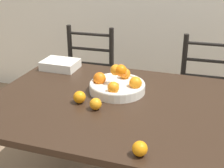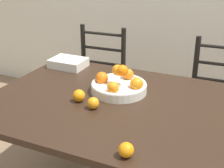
{
  "view_description": "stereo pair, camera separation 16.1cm",
  "coord_description": "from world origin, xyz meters",
  "px_view_note": "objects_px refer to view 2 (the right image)",
  "views": [
    {
      "loc": [
        0.37,
        -1.45,
        1.52
      ],
      "look_at": [
        -0.12,
        0.03,
        0.85
      ],
      "focal_mm": 50.0,
      "sensor_mm": 36.0,
      "label": 1
    },
    {
      "loc": [
        0.52,
        -1.39,
        1.52
      ],
      "look_at": [
        -0.12,
        0.03,
        0.85
      ],
      "focal_mm": 50.0,
      "sensor_mm": 36.0,
      "label": 2
    }
  ],
  "objects_px": {
    "book_stack": "(68,63)",
    "chair_left": "(97,83)",
    "orange_loose_0": "(126,150)",
    "orange_loose_1": "(93,103)",
    "fruit_bowl": "(119,85)",
    "chair_right": "(216,105)",
    "orange_loose_2": "(79,96)"
  },
  "relations": [
    {
      "from": "chair_right",
      "to": "orange_loose_0",
      "type": "bearing_deg",
      "value": -102.65
    },
    {
      "from": "fruit_bowl",
      "to": "chair_left",
      "type": "xyz_separation_m",
      "value": [
        -0.5,
        0.69,
        -0.34
      ]
    },
    {
      "from": "chair_left",
      "to": "chair_right",
      "type": "xyz_separation_m",
      "value": [
        0.99,
        0.0,
        0.0
      ]
    },
    {
      "from": "chair_right",
      "to": "book_stack",
      "type": "relative_size",
      "value": 3.92
    },
    {
      "from": "fruit_bowl",
      "to": "chair_right",
      "type": "bearing_deg",
      "value": 54.33
    },
    {
      "from": "chair_left",
      "to": "book_stack",
      "type": "xyz_separation_m",
      "value": [
        0.01,
        -0.45,
        0.33
      ]
    },
    {
      "from": "orange_loose_0",
      "to": "orange_loose_2",
      "type": "distance_m",
      "value": 0.55
    },
    {
      "from": "chair_right",
      "to": "chair_left",
      "type": "bearing_deg",
      "value": 177.58
    },
    {
      "from": "chair_left",
      "to": "chair_right",
      "type": "height_order",
      "value": "same"
    },
    {
      "from": "orange_loose_1",
      "to": "book_stack",
      "type": "relative_size",
      "value": 0.26
    },
    {
      "from": "orange_loose_1",
      "to": "book_stack",
      "type": "xyz_separation_m",
      "value": [
        -0.45,
        0.48,
        -0.0
      ]
    },
    {
      "from": "orange_loose_0",
      "to": "orange_loose_1",
      "type": "distance_m",
      "value": 0.44
    },
    {
      "from": "fruit_bowl",
      "to": "orange_loose_1",
      "type": "height_order",
      "value": "fruit_bowl"
    },
    {
      "from": "orange_loose_1",
      "to": "chair_right",
      "type": "height_order",
      "value": "chair_right"
    },
    {
      "from": "orange_loose_2",
      "to": "chair_right",
      "type": "xyz_separation_m",
      "value": [
        0.64,
        0.89,
        -0.33
      ]
    },
    {
      "from": "chair_left",
      "to": "fruit_bowl",
      "type": "bearing_deg",
      "value": -56.57
    },
    {
      "from": "orange_loose_1",
      "to": "book_stack",
      "type": "height_order",
      "value": "orange_loose_1"
    },
    {
      "from": "chair_left",
      "to": "orange_loose_0",
      "type": "bearing_deg",
      "value": -60.9
    },
    {
      "from": "book_stack",
      "to": "fruit_bowl",
      "type": "bearing_deg",
      "value": -26.16
    },
    {
      "from": "chair_right",
      "to": "book_stack",
      "type": "distance_m",
      "value": 1.13
    },
    {
      "from": "book_stack",
      "to": "orange_loose_2",
      "type": "bearing_deg",
      "value": -52.5
    },
    {
      "from": "orange_loose_1",
      "to": "chair_right",
      "type": "distance_m",
      "value": 1.12
    },
    {
      "from": "fruit_bowl",
      "to": "orange_loose_1",
      "type": "relative_size",
      "value": 5.18
    },
    {
      "from": "book_stack",
      "to": "chair_right",
      "type": "bearing_deg",
      "value": 24.47
    },
    {
      "from": "orange_loose_0",
      "to": "chair_right",
      "type": "bearing_deg",
      "value": 79.77
    },
    {
      "from": "book_stack",
      "to": "chair_left",
      "type": "bearing_deg",
      "value": 91.22
    },
    {
      "from": "orange_loose_2",
      "to": "chair_right",
      "type": "distance_m",
      "value": 1.14
    },
    {
      "from": "orange_loose_2",
      "to": "fruit_bowl",
      "type": "bearing_deg",
      "value": 53.56
    },
    {
      "from": "orange_loose_2",
      "to": "book_stack",
      "type": "relative_size",
      "value": 0.28
    },
    {
      "from": "orange_loose_0",
      "to": "chair_right",
      "type": "xyz_separation_m",
      "value": [
        0.22,
        1.24,
        -0.33
      ]
    },
    {
      "from": "fruit_bowl",
      "to": "chair_left",
      "type": "height_order",
      "value": "fruit_bowl"
    },
    {
      "from": "orange_loose_1",
      "to": "chair_left",
      "type": "distance_m",
      "value": 1.09
    }
  ]
}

